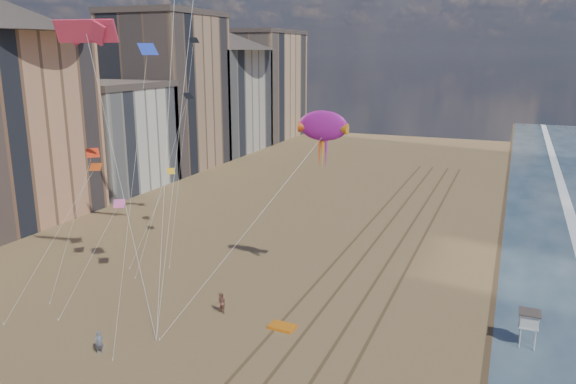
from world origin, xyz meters
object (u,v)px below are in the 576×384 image
(grounded_kite, at_px, (282,327))
(kite_flyer_b, at_px, (221,303))
(lifeguard_stand, at_px, (529,320))
(show_kite, at_px, (323,126))
(kite_flyer_a, at_px, (99,342))

(grounded_kite, relative_size, kite_flyer_b, 1.15)
(lifeguard_stand, bearing_deg, show_kite, 168.12)
(show_kite, height_order, kite_flyer_b, show_kite)
(kite_flyer_a, relative_size, kite_flyer_b, 0.95)
(lifeguard_stand, xyz_separation_m, show_kite, (-17.63, 3.71, 13.15))
(lifeguard_stand, xyz_separation_m, grounded_kite, (-18.13, -4.32, -2.03))
(lifeguard_stand, distance_m, kite_flyer_b, 24.23)
(grounded_kite, bearing_deg, show_kite, 90.44)
(lifeguard_stand, distance_m, grounded_kite, 18.75)
(kite_flyer_a, bearing_deg, kite_flyer_b, 21.04)
(show_kite, distance_m, kite_flyer_b, 17.41)
(lifeguard_stand, bearing_deg, kite_flyer_b, -170.86)
(show_kite, bearing_deg, kite_flyer_a, -124.50)
(lifeguard_stand, distance_m, show_kite, 22.30)
(show_kite, xyz_separation_m, kite_flyer_a, (-11.43, -16.63, -14.42))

